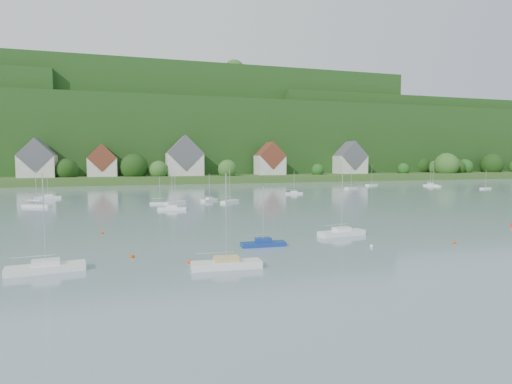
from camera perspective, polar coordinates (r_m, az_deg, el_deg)
far_shore_strip at (r=207.87m, az=-11.26°, el=1.87°), size 600.00×60.00×3.00m
forested_ridge at (r=276.28m, az=-12.69°, el=6.91°), size 620.00×181.22×69.89m
village_building_0 at (r=196.63m, az=-27.09°, el=3.65°), size 14.00×10.40×16.00m
village_building_1 at (r=195.85m, az=-19.75°, el=3.66°), size 12.00×9.36×14.00m
village_building_2 at (r=196.33m, az=-9.49°, el=4.30°), size 16.00×11.44×18.00m
village_building_3 at (r=203.55m, az=1.85°, el=4.13°), size 13.00×10.40×15.50m
village_building_4 at (r=225.69m, az=12.42°, el=4.10°), size 15.00×10.40×16.50m
near_sailboat_0 at (r=45.58m, az=-26.16°, el=-8.95°), size 7.14×2.81×9.39m
near_sailboat_1 at (r=52.57m, az=0.96°, el=-6.80°), size 5.53×1.72×7.40m
near_sailboat_2 at (r=42.45m, az=-3.97°, el=-9.47°), size 6.98×2.40×9.26m
near_sailboat_3 at (r=60.93m, az=11.32°, el=-5.27°), size 7.05×2.84×9.25m
mooring_buoy_0 at (r=48.70m, az=-16.13°, el=-8.39°), size 0.46×0.46×0.46m
mooring_buoy_1 at (r=54.04m, az=15.13°, el=-7.09°), size 0.42×0.42×0.42m
mooring_buoy_2 at (r=59.68m, az=24.91°, el=-6.26°), size 0.40×0.40×0.40m
mooring_buoy_3 at (r=64.89m, az=-19.75°, el=-5.27°), size 0.40×0.40×0.40m
mooring_buoy_5 at (r=44.94m, az=-8.87°, el=-9.34°), size 0.42×0.42×0.42m
far_sailboat_cluster at (r=125.98m, az=-5.88°, el=-0.24°), size 197.67×68.86×8.71m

